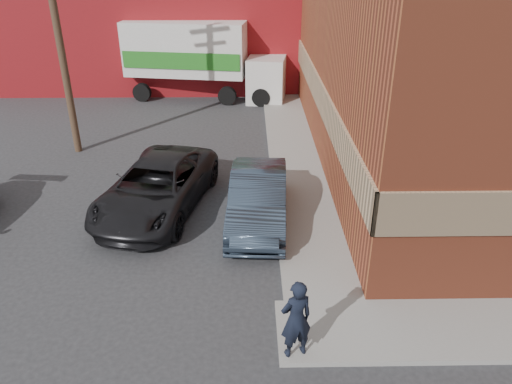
% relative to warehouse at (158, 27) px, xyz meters
% --- Properties ---
extents(ground, '(90.00, 90.00, 0.00)m').
position_rel_warehouse_xyz_m(ground, '(6.00, -20.00, -2.81)').
color(ground, '#28282B').
rests_on(ground, ground).
extents(sidewalk_west, '(1.80, 18.00, 0.12)m').
position_rel_warehouse_xyz_m(sidewalk_west, '(6.60, -11.00, -2.75)').
color(sidewalk_west, gray).
rests_on(sidewalk_west, ground).
extents(warehouse, '(16.30, 8.30, 5.60)m').
position_rel_warehouse_xyz_m(warehouse, '(0.00, 0.00, 0.00)').
color(warehouse, maroon).
rests_on(warehouse, ground).
extents(utility_pole, '(2.00, 0.26, 9.00)m').
position_rel_warehouse_xyz_m(utility_pole, '(-1.50, -11.00, 1.93)').
color(utility_pole, '#483424').
rests_on(utility_pole, ground).
extents(man, '(0.71, 0.58, 1.68)m').
position_rel_warehouse_xyz_m(man, '(5.80, -21.55, -1.85)').
color(man, black).
rests_on(man, sidewalk_south).
extents(sedan, '(1.80, 4.52, 1.46)m').
position_rel_warehouse_xyz_m(sedan, '(5.20, -16.35, -2.08)').
color(sedan, '#2A3747').
rests_on(sedan, ground).
extents(suv_a, '(3.57, 5.73, 1.48)m').
position_rel_warehouse_xyz_m(suv_a, '(2.26, -15.60, -2.07)').
color(suv_a, black).
rests_on(suv_a, ground).
extents(box_truck, '(7.78, 3.37, 3.72)m').
position_rel_warehouse_xyz_m(box_truck, '(2.72, -4.12, -0.67)').
color(box_truck, silver).
rests_on(box_truck, ground).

